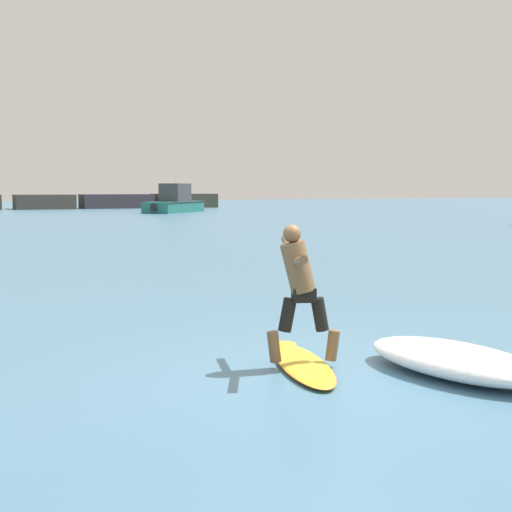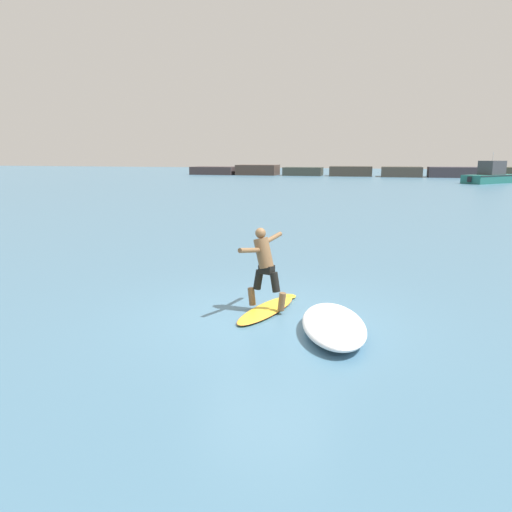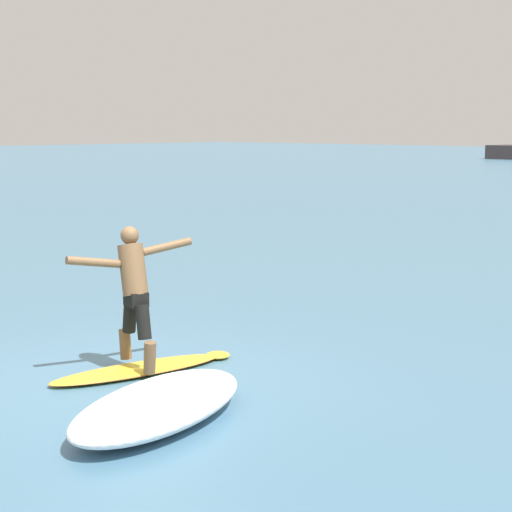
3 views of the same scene
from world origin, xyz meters
name	(u,v)px [view 1 (image 1 of 3)]	position (x,y,z in m)	size (l,w,h in m)	color
ground_plane	(319,373)	(0.00, 0.00, 0.00)	(200.00, 200.00, 0.00)	teal
surfboard	(303,364)	(-0.07, 0.28, 0.04)	(0.97, 2.27, 0.22)	yellow
surfer	(299,283)	(-0.13, 0.26, 0.98)	(0.85, 1.45, 1.56)	brown
fishing_boat_near_jetty	(175,202)	(11.31, 49.03, 0.79)	(6.29, 6.85, 3.21)	#216760
wave_foam_at_tail	(455,360)	(1.33, -0.65, 0.17)	(1.59, 2.47, 0.34)	white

